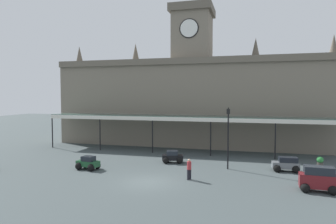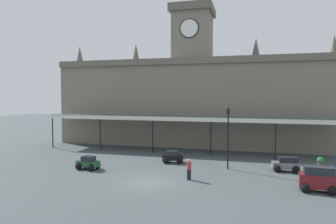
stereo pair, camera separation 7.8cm
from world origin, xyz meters
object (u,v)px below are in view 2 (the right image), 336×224
object	(u,v)px
car_grey_estate	(286,165)
planter_near_kerb	(320,162)
car_green_sedan	(88,164)
car_maroon_van	(318,180)
car_black_sedan	(173,158)
victorian_lamppost	(228,131)
pedestrian_beside_cars	(189,168)

from	to	relation	value
car_grey_estate	planter_near_kerb	xyz separation A→B (m)	(3.27, 2.60, -0.07)
car_green_sedan	planter_near_kerb	bearing A→B (deg)	17.59
car_maroon_van	planter_near_kerb	size ratio (longest dim) A/B	2.55
car_maroon_van	planter_near_kerb	bearing A→B (deg)	77.10
car_black_sedan	car_green_sedan	size ratio (longest dim) A/B	1.03
car_maroon_van	victorian_lamppost	world-z (taller)	victorian_lamppost
car_green_sedan	victorian_lamppost	size ratio (longest dim) A/B	0.38
car_green_sedan	pedestrian_beside_cars	xyz separation A→B (m)	(9.43, -0.88, 0.41)
planter_near_kerb	car_maroon_van	bearing A→B (deg)	-102.90
victorian_lamppost	car_black_sedan	bearing A→B (deg)	167.86
car_black_sedan	planter_near_kerb	world-z (taller)	car_black_sedan
car_black_sedan	pedestrian_beside_cars	world-z (taller)	pedestrian_beside_cars
pedestrian_beside_cars	planter_near_kerb	distance (m)	13.22
car_green_sedan	pedestrian_beside_cars	world-z (taller)	pedestrian_beside_cars
pedestrian_beside_cars	car_maroon_van	bearing A→B (deg)	-3.56
victorian_lamppost	pedestrian_beside_cars	bearing A→B (deg)	-122.56
car_grey_estate	car_green_sedan	distance (m)	17.57
car_maroon_van	pedestrian_beside_cars	world-z (taller)	car_maroon_van
pedestrian_beside_cars	planter_near_kerb	xyz separation A→B (m)	(10.98, 7.35, -0.42)
car_grey_estate	car_black_sedan	bearing A→B (deg)	176.23
car_green_sedan	car_black_sedan	bearing A→B (deg)	34.17
car_black_sedan	pedestrian_beside_cars	distance (m)	6.09
car_green_sedan	pedestrian_beside_cars	distance (m)	9.48
car_maroon_van	victorian_lamppost	distance (m)	8.47
car_black_sedan	car_maroon_van	size ratio (longest dim) A/B	0.90
planter_near_kerb	pedestrian_beside_cars	bearing A→B (deg)	-146.20
car_black_sedan	car_maroon_van	world-z (taller)	car_maroon_van
car_grey_estate	victorian_lamppost	world-z (taller)	victorian_lamppost
car_black_sedan	car_green_sedan	world-z (taller)	same
car_black_sedan	car_grey_estate	xyz separation A→B (m)	(10.43, -0.69, 0.06)
pedestrian_beside_cars	victorian_lamppost	bearing A→B (deg)	57.44
victorian_lamppost	car_grey_estate	bearing A→B (deg)	5.55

